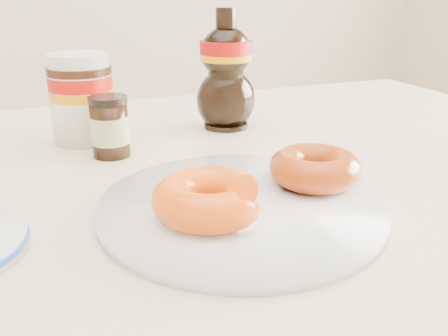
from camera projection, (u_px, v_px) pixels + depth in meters
name	position (u px, v px, depth m)	size (l,w,h in m)	color
dining_table	(181.00, 227.00, 0.69)	(1.40, 0.90, 0.75)	beige
plate	(241.00, 207.00, 0.53)	(0.31, 0.31, 0.02)	white
donut_bitten	(209.00, 198.00, 0.49)	(0.11, 0.11, 0.04)	orange
donut_whole	(315.00, 168.00, 0.57)	(0.10, 0.10, 0.04)	#8E3609
nutella_jar	(82.00, 95.00, 0.76)	(0.10, 0.10, 0.13)	white
syrup_bottle	(226.00, 70.00, 0.82)	(0.10, 0.09, 0.20)	black
dark_jar	(110.00, 127.00, 0.70)	(0.05, 0.05, 0.09)	black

